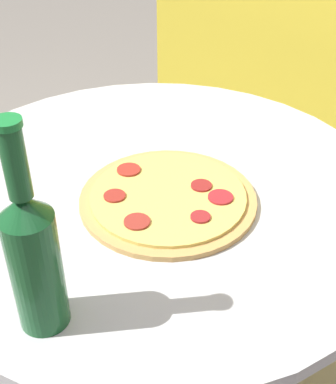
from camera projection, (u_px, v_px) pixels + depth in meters
The scene contains 3 objects.
table at pixel (154, 248), 1.05m from camera, with size 0.87×0.87×0.75m.
pizza at pixel (168, 198), 0.92m from camera, with size 0.30×0.30×0.02m.
beer_bottle at pixel (33, 256), 0.64m from camera, with size 0.07×0.07×0.30m.
Camera 1 is at (0.55, -0.56, 1.30)m, focal length 50.00 mm.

